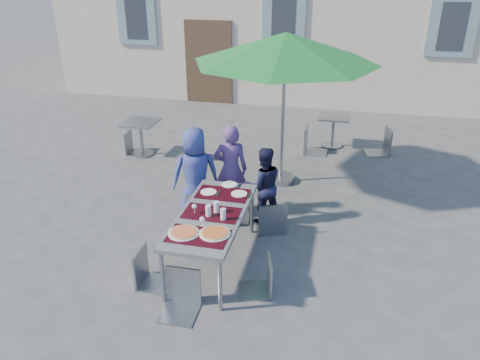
% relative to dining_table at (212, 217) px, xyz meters
% --- Properties ---
extents(ground, '(90.00, 90.00, 0.00)m').
position_rel_dining_table_xyz_m(ground, '(-0.22, -0.09, -0.70)').
color(ground, '#414143').
rests_on(ground, ground).
extents(dining_table, '(0.80, 1.85, 0.76)m').
position_rel_dining_table_xyz_m(dining_table, '(0.00, 0.00, 0.00)').
color(dining_table, '#424347').
rests_on(dining_table, ground).
extents(pizza_near_left, '(0.37, 0.37, 0.03)m').
position_rel_dining_table_xyz_m(pizza_near_left, '(-0.18, -0.54, 0.07)').
color(pizza_near_left, white).
rests_on(pizza_near_left, dining_table).
extents(pizza_near_right, '(0.36, 0.36, 0.03)m').
position_rel_dining_table_xyz_m(pizza_near_right, '(0.18, -0.47, 0.07)').
color(pizza_near_right, white).
rests_on(pizza_near_right, dining_table).
extents(glassware, '(0.46, 0.44, 0.15)m').
position_rel_dining_table_xyz_m(glassware, '(0.04, -0.08, 0.13)').
color(glassware, silver).
rests_on(glassware, dining_table).
extents(place_settings, '(0.68, 0.51, 0.01)m').
position_rel_dining_table_xyz_m(place_settings, '(0.02, 0.65, 0.06)').
color(place_settings, white).
rests_on(place_settings, dining_table).
extents(child_0, '(0.83, 0.69, 1.44)m').
position_rel_dining_table_xyz_m(child_0, '(-0.58, 1.15, 0.02)').
color(child_0, navy).
rests_on(child_0, ground).
extents(child_1, '(0.58, 0.44, 1.42)m').
position_rel_dining_table_xyz_m(child_1, '(-0.12, 1.45, 0.02)').
color(child_1, '#583B7A').
rests_on(child_1, ground).
extents(child_2, '(0.66, 0.54, 1.19)m').
position_rel_dining_table_xyz_m(child_2, '(0.43, 1.26, -0.10)').
color(child_2, '#171834').
rests_on(child_2, ground).
extents(chair_0, '(0.50, 0.50, 0.91)m').
position_rel_dining_table_xyz_m(chair_0, '(-0.46, 0.97, -0.16)').
color(chair_0, gray).
rests_on(chair_0, ground).
extents(chair_1, '(0.43, 0.43, 0.84)m').
position_rel_dining_table_xyz_m(chair_1, '(0.05, 1.12, -0.21)').
color(chair_1, '#8F959A').
rests_on(chair_1, ground).
extents(chair_2, '(0.54, 0.54, 0.94)m').
position_rel_dining_table_xyz_m(chair_2, '(0.62, 0.94, -0.15)').
color(chair_2, gray).
rests_on(chair_2, ground).
extents(chair_3, '(0.40, 0.40, 0.89)m').
position_rel_dining_table_xyz_m(chair_3, '(-0.65, -0.59, -0.18)').
color(chair_3, gray).
rests_on(chair_3, ground).
extents(chair_4, '(0.46, 0.46, 0.85)m').
position_rel_dining_table_xyz_m(chair_4, '(0.73, -0.42, -0.21)').
color(chair_4, gray).
rests_on(chair_4, ground).
extents(chair_5, '(0.42, 0.42, 0.93)m').
position_rel_dining_table_xyz_m(chair_5, '(-0.10, -0.93, -0.15)').
color(chair_5, gray).
rests_on(chair_5, ground).
extents(patio_umbrella, '(3.05, 3.05, 2.60)m').
position_rel_dining_table_xyz_m(patio_umbrella, '(0.49, 2.70, 1.65)').
color(patio_umbrella, '#93969A').
rests_on(patio_umbrella, ground).
extents(cafe_table_0, '(0.66, 0.66, 0.70)m').
position_rel_dining_table_xyz_m(cafe_table_0, '(-2.46, 3.32, -0.23)').
color(cafe_table_0, '#93969A').
rests_on(cafe_table_0, ground).
extents(bg_chair_l_0, '(0.41, 0.41, 0.86)m').
position_rel_dining_table_xyz_m(bg_chair_l_0, '(-2.68, 3.37, -0.20)').
color(bg_chair_l_0, slate).
rests_on(bg_chair_l_0, ground).
extents(bg_chair_r_0, '(0.50, 0.50, 0.93)m').
position_rel_dining_table_xyz_m(bg_chair_r_0, '(-1.41, 3.40, -0.15)').
color(bg_chair_r_0, gray).
rests_on(bg_chair_r_0, ground).
extents(cafe_table_1, '(0.63, 0.63, 0.68)m').
position_rel_dining_table_xyz_m(cafe_table_1, '(1.30, 4.68, -0.26)').
color(cafe_table_1, '#93969A').
rests_on(cafe_table_1, ground).
extents(bg_chair_l_1, '(0.47, 0.47, 1.04)m').
position_rel_dining_table_xyz_m(bg_chair_l_1, '(0.89, 4.23, -0.09)').
color(bg_chair_l_1, gray).
rests_on(bg_chair_l_1, ground).
extents(bg_chair_r_1, '(0.54, 0.54, 1.01)m').
position_rel_dining_table_xyz_m(bg_chair_r_1, '(2.32, 4.51, -0.10)').
color(bg_chair_r_1, gray).
rests_on(bg_chair_r_1, ground).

